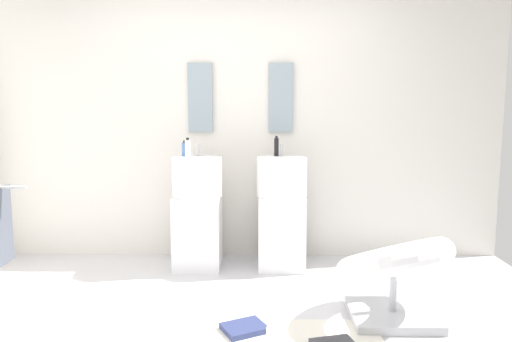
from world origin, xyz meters
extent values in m
cube|color=silver|center=(0.00, 0.00, -0.02)|extent=(4.80, 3.60, 0.04)
cube|color=silver|center=(0.00, 1.65, 1.30)|extent=(4.80, 0.10, 2.60)
cube|color=white|center=(-0.37, 1.26, 0.32)|extent=(0.40, 0.40, 0.64)
cylinder|color=white|center=(-0.37, 1.26, 0.81)|extent=(0.43, 0.43, 0.33)
cylinder|color=#B7BABF|center=(-0.37, 1.38, 1.02)|extent=(0.02, 0.02, 0.10)
cube|color=white|center=(0.37, 1.26, 0.32)|extent=(0.40, 0.40, 0.64)
cylinder|color=white|center=(0.37, 1.26, 0.81)|extent=(0.43, 0.43, 0.33)
cylinder|color=#B7BABF|center=(0.37, 1.38, 1.02)|extent=(0.02, 0.02, 0.10)
cube|color=#8C9EA8|center=(-0.37, 1.58, 1.48)|extent=(0.22, 0.03, 0.62)
cube|color=#8C9EA8|center=(0.37, 1.58, 1.48)|extent=(0.22, 0.03, 0.62)
cube|color=#B7BABF|center=(1.06, 0.21, 0.03)|extent=(0.56, 0.50, 0.06)
cylinder|color=#B7BABF|center=(1.06, 0.21, 0.20)|extent=(0.05, 0.05, 0.34)
torus|color=white|center=(1.06, 0.21, 0.40)|extent=(1.07, 1.07, 0.49)
cube|color=#4C515B|center=(-1.48, 0.14, 0.65)|extent=(0.04, 0.22, 0.50)
cube|color=navy|center=(0.08, 0.01, 0.03)|extent=(0.33, 0.31, 0.04)
cylinder|color=white|center=(0.26, -0.16, 0.06)|extent=(0.08, 0.08, 0.10)
cylinder|color=#4C72B7|center=(-0.48, 1.36, 1.03)|extent=(0.05, 0.05, 0.12)
cylinder|color=black|center=(-0.48, 1.36, 1.10)|extent=(0.03, 0.03, 0.02)
cylinder|color=black|center=(0.32, 1.38, 1.05)|extent=(0.04, 0.04, 0.16)
cylinder|color=black|center=(0.32, 1.38, 1.14)|extent=(0.02, 0.02, 0.02)
cylinder|color=white|center=(-0.42, 1.15, 1.05)|extent=(0.04, 0.04, 0.15)
cylinder|color=black|center=(-0.42, 1.15, 1.14)|extent=(0.02, 0.02, 0.02)
camera|label=1|loc=(0.18, -2.88, 1.42)|focal=34.20mm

